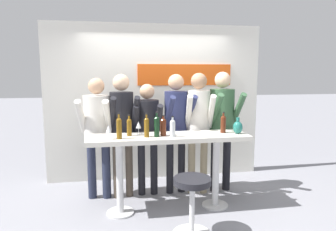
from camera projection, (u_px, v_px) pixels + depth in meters
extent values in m
plane|color=gray|center=(169.00, 209.00, 4.07)|extent=(40.00, 40.00, 0.00)
cube|color=silver|center=(156.00, 103.00, 5.20)|extent=(3.70, 0.10, 2.66)
cube|color=#DB5114|center=(185.00, 75.00, 5.16)|extent=(1.64, 0.02, 0.36)
cube|color=silver|center=(169.00, 137.00, 3.93)|extent=(2.10, 0.53, 0.06)
cylinder|color=silver|center=(120.00, 176.00, 3.88)|extent=(0.09, 0.09, 0.97)
cylinder|color=silver|center=(120.00, 212.00, 3.95)|extent=(0.36, 0.36, 0.02)
cylinder|color=silver|center=(216.00, 171.00, 4.10)|extent=(0.09, 0.09, 0.97)
cylinder|color=silver|center=(215.00, 205.00, 4.17)|extent=(0.36, 0.36, 0.02)
cylinder|color=silver|center=(192.00, 208.00, 3.38)|extent=(0.06, 0.06, 0.62)
cylinder|color=black|center=(192.00, 181.00, 3.33)|extent=(0.42, 0.42, 0.07)
cylinder|color=#23283D|center=(92.00, 170.00, 4.40)|extent=(0.12, 0.12, 0.85)
cylinder|color=#23283D|center=(106.00, 170.00, 4.40)|extent=(0.12, 0.12, 0.85)
cylinder|color=beige|center=(97.00, 119.00, 4.29)|extent=(0.44, 0.44, 0.67)
sphere|color=tan|center=(96.00, 86.00, 4.23)|extent=(0.23, 0.23, 0.23)
cylinder|color=beige|center=(81.00, 117.00, 4.12)|extent=(0.15, 0.41, 0.52)
cylinder|color=beige|center=(108.00, 117.00, 4.13)|extent=(0.15, 0.41, 0.52)
cylinder|color=#473D33|center=(117.00, 169.00, 4.40)|extent=(0.11, 0.11, 0.88)
cylinder|color=#473D33|center=(129.00, 168.00, 4.46)|extent=(0.11, 0.11, 0.88)
cylinder|color=black|center=(122.00, 116.00, 4.32)|extent=(0.38, 0.38, 0.69)
sphere|color=#D6AD89|center=(121.00, 82.00, 4.25)|extent=(0.24, 0.24, 0.24)
cylinder|color=black|center=(112.00, 115.00, 4.11)|extent=(0.14, 0.41, 0.53)
cylinder|color=black|center=(135.00, 114.00, 4.21)|extent=(0.14, 0.41, 0.53)
cylinder|color=black|center=(142.00, 169.00, 4.52)|extent=(0.11, 0.11, 0.81)
cylinder|color=black|center=(154.00, 168.00, 4.55)|extent=(0.11, 0.11, 0.81)
cylinder|color=black|center=(147.00, 122.00, 4.43)|extent=(0.36, 0.36, 0.64)
sphere|color=tan|center=(147.00, 91.00, 4.37)|extent=(0.22, 0.22, 0.22)
cylinder|color=black|center=(137.00, 120.00, 4.25)|extent=(0.10, 0.38, 0.49)
cylinder|color=black|center=(159.00, 120.00, 4.30)|extent=(0.10, 0.38, 0.49)
cylinder|color=black|center=(170.00, 165.00, 4.58)|extent=(0.11, 0.11, 0.87)
cylinder|color=black|center=(181.00, 164.00, 4.64)|extent=(0.11, 0.11, 0.87)
cylinder|color=#23284C|center=(176.00, 114.00, 4.50)|extent=(0.39, 0.39, 0.69)
sphere|color=tan|center=(176.00, 82.00, 4.43)|extent=(0.24, 0.24, 0.24)
cylinder|color=#23284C|center=(169.00, 113.00, 4.28)|extent=(0.14, 0.41, 0.53)
cylinder|color=#23284C|center=(190.00, 112.00, 4.39)|extent=(0.14, 0.41, 0.53)
cylinder|color=gray|center=(192.00, 165.00, 4.58)|extent=(0.11, 0.11, 0.88)
cylinder|color=gray|center=(204.00, 165.00, 4.59)|extent=(0.11, 0.11, 0.88)
cylinder|color=beige|center=(198.00, 114.00, 4.47)|extent=(0.38, 0.38, 0.70)
sphere|color=#9E7556|center=(199.00, 81.00, 4.41)|extent=(0.24, 0.24, 0.24)
cylinder|color=beige|center=(189.00, 112.00, 4.29)|extent=(0.14, 0.41, 0.53)
cylinder|color=beige|center=(211.00, 112.00, 4.30)|extent=(0.14, 0.41, 0.53)
cylinder|color=black|center=(214.00, 163.00, 4.66)|extent=(0.12, 0.12, 0.89)
cylinder|color=black|center=(227.00, 162.00, 4.71)|extent=(0.12, 0.12, 0.89)
cylinder|color=#335638|center=(222.00, 112.00, 4.57)|extent=(0.40, 0.40, 0.71)
sphere|color=#D6AD89|center=(223.00, 80.00, 4.50)|extent=(0.24, 0.24, 0.24)
cylinder|color=#335638|center=(216.00, 111.00, 4.36)|extent=(0.12, 0.42, 0.54)
cylinder|color=#335638|center=(238.00, 110.00, 4.45)|extent=(0.12, 0.42, 0.54)
cylinder|color=#4C1E0F|center=(223.00, 125.00, 4.08)|extent=(0.07, 0.07, 0.20)
sphere|color=#4C1E0F|center=(223.00, 118.00, 4.07)|extent=(0.07, 0.07, 0.07)
cylinder|color=#4C1E0F|center=(223.00, 116.00, 4.06)|extent=(0.03, 0.03, 0.07)
cylinder|color=black|center=(224.00, 113.00, 4.05)|extent=(0.03, 0.03, 0.01)
cylinder|color=black|center=(157.00, 128.00, 3.81)|extent=(0.07, 0.07, 0.23)
sphere|color=black|center=(157.00, 119.00, 3.80)|extent=(0.07, 0.07, 0.07)
cylinder|color=black|center=(157.00, 116.00, 3.79)|extent=(0.03, 0.03, 0.08)
cylinder|color=black|center=(157.00, 112.00, 3.78)|extent=(0.03, 0.03, 0.02)
cylinder|color=brown|center=(119.00, 130.00, 3.69)|extent=(0.07, 0.07, 0.23)
sphere|color=brown|center=(119.00, 121.00, 3.68)|extent=(0.07, 0.07, 0.07)
cylinder|color=brown|center=(119.00, 117.00, 3.67)|extent=(0.03, 0.03, 0.08)
cylinder|color=black|center=(119.00, 113.00, 3.67)|extent=(0.03, 0.03, 0.02)
cylinder|color=#4C1E0F|center=(163.00, 128.00, 3.88)|extent=(0.08, 0.08, 0.19)
sphere|color=#4C1E0F|center=(163.00, 121.00, 3.87)|extent=(0.08, 0.08, 0.08)
cylinder|color=#4C1E0F|center=(163.00, 119.00, 3.87)|extent=(0.03, 0.03, 0.07)
cylinder|color=black|center=(163.00, 116.00, 3.86)|extent=(0.03, 0.03, 0.01)
cylinder|color=#B7BCC1|center=(173.00, 130.00, 3.79)|extent=(0.07, 0.07, 0.19)
sphere|color=#B7BCC1|center=(173.00, 122.00, 3.78)|extent=(0.07, 0.07, 0.07)
cylinder|color=#B7BCC1|center=(173.00, 120.00, 3.78)|extent=(0.03, 0.03, 0.07)
cylinder|color=black|center=(173.00, 117.00, 3.77)|extent=(0.03, 0.03, 0.01)
cylinder|color=brown|center=(129.00, 128.00, 3.87)|extent=(0.06, 0.06, 0.19)
sphere|color=brown|center=(129.00, 121.00, 3.86)|extent=(0.06, 0.06, 0.06)
cylinder|color=brown|center=(129.00, 118.00, 3.86)|extent=(0.02, 0.02, 0.07)
cylinder|color=black|center=(129.00, 115.00, 3.85)|extent=(0.03, 0.03, 0.01)
cylinder|color=brown|center=(147.00, 129.00, 3.80)|extent=(0.06, 0.06, 0.22)
sphere|color=brown|center=(147.00, 120.00, 3.78)|extent=(0.06, 0.06, 0.06)
cylinder|color=brown|center=(147.00, 117.00, 3.78)|extent=(0.02, 0.02, 0.08)
cylinder|color=black|center=(146.00, 114.00, 3.77)|extent=(0.03, 0.03, 0.02)
cylinder|color=silver|center=(139.00, 134.00, 3.96)|extent=(0.06, 0.06, 0.01)
cylinder|color=silver|center=(139.00, 131.00, 3.95)|extent=(0.01, 0.01, 0.08)
cone|color=silver|center=(138.00, 125.00, 3.94)|extent=(0.07, 0.07, 0.09)
cylinder|color=silver|center=(109.00, 139.00, 3.68)|extent=(0.06, 0.06, 0.01)
cylinder|color=silver|center=(109.00, 136.00, 3.67)|extent=(0.01, 0.01, 0.08)
cone|color=silver|center=(109.00, 129.00, 3.66)|extent=(0.07, 0.07, 0.09)
ellipsoid|color=#1E665B|center=(238.00, 127.00, 4.01)|extent=(0.13, 0.13, 0.17)
cylinder|color=#1E665B|center=(238.00, 119.00, 3.99)|extent=(0.04, 0.04, 0.05)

